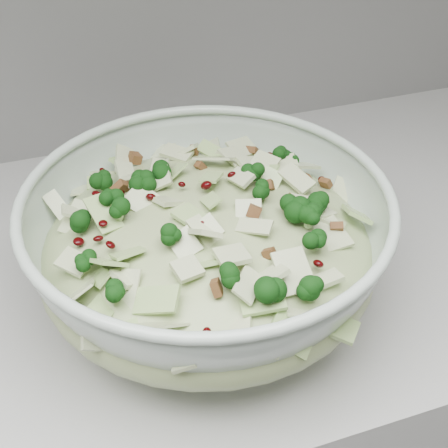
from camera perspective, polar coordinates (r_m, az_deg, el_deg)
name	(u,v)px	position (r m, az deg, el deg)	size (l,w,h in m)	color
counter	(386,393)	(1.22, 14.58, -14.71)	(3.60, 0.60, 0.90)	#A3A39E
mixing_bowl	(208,249)	(0.65, -1.52, -2.33)	(0.38, 0.38, 0.15)	#B3C5B6
salad	(207,231)	(0.63, -1.55, -0.67)	(0.41, 0.41, 0.15)	#AAB97E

